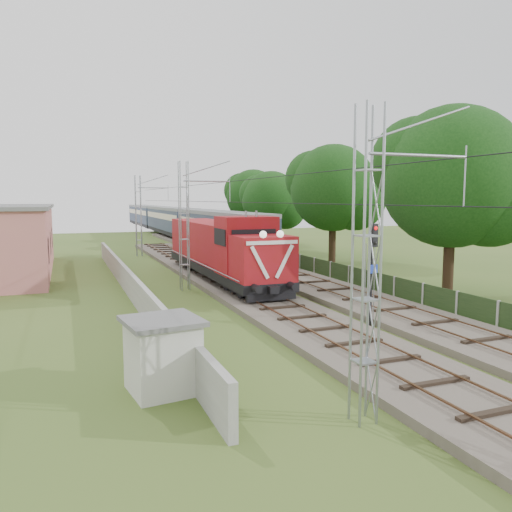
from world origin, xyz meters
name	(u,v)px	position (x,y,z in m)	size (l,w,h in m)	color
ground	(318,333)	(0.00, 0.00, 0.00)	(140.00, 140.00, 0.00)	#3E5821
track_main	(258,298)	(0.00, 7.00, 0.18)	(4.20, 70.00, 0.45)	#6B6054
track_side	(257,265)	(5.00, 20.00, 0.18)	(4.20, 80.00, 0.45)	#6B6054
catenary	(185,226)	(-2.95, 12.00, 4.05)	(3.31, 70.00, 8.00)	gray
boundary_wall	(128,281)	(-6.50, 12.00, 0.75)	(0.25, 40.00, 1.50)	#9E9E99
fence	(423,294)	(8.00, 3.00, 0.60)	(0.12, 32.00, 1.20)	black
locomotive	(221,248)	(0.00, 13.94, 2.35)	(3.18, 18.14, 4.61)	black
coach_rake	(171,219)	(5.00, 55.34, 2.69)	(3.29, 73.30, 3.80)	black
signal_post	(373,256)	(2.74, 0.11, 3.21)	(0.51, 0.40, 4.67)	black
relay_hut	(163,355)	(-7.40, -4.11, 1.12)	(2.41, 2.41, 2.21)	beige
tree_a	(454,179)	(10.82, 4.17, 6.84)	(8.45, 8.05, 10.96)	#342215
tree_b	(334,189)	(12.75, 20.94, 6.58)	(8.13, 7.74, 10.54)	#342215
tree_c	(272,201)	(11.46, 32.21, 5.45)	(6.74, 6.42, 8.74)	#342215
tree_d	(254,197)	(13.11, 42.00, 5.91)	(7.31, 6.96, 9.48)	#342215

